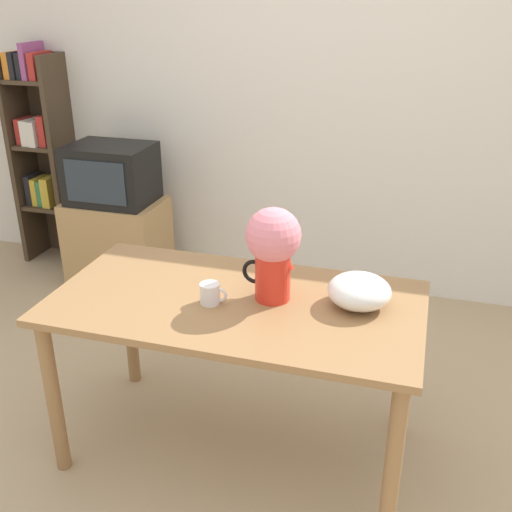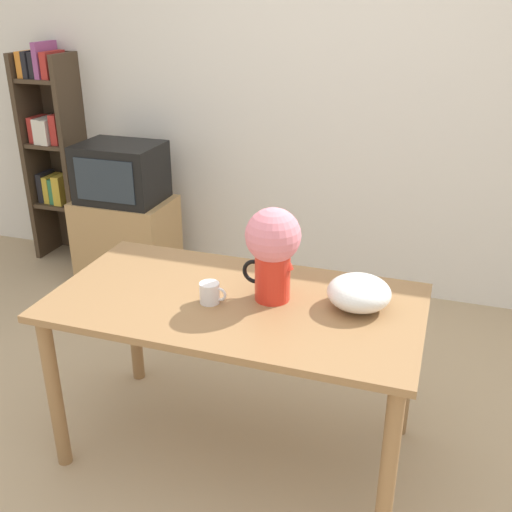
# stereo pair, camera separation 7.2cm
# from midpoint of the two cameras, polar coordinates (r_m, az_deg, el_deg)

# --- Properties ---
(ground_plane) EXTENTS (12.00, 12.00, 0.00)m
(ground_plane) POSITION_cam_midpoint_polar(r_m,az_deg,el_deg) (2.70, -2.55, -19.50)
(ground_plane) COLOR tan
(wall_back) EXTENTS (8.00, 0.05, 2.60)m
(wall_back) POSITION_cam_midpoint_polar(r_m,az_deg,el_deg) (3.83, 7.62, 15.42)
(wall_back) COLOR silver
(wall_back) RESTS_ON ground_plane
(table) EXTENTS (1.46, 0.77, 0.74)m
(table) POSITION_cam_midpoint_polar(r_m,az_deg,el_deg) (2.42, -1.06, -6.23)
(table) COLOR olive
(table) RESTS_ON ground_plane
(flower_vase) EXTENTS (0.23, 0.22, 0.38)m
(flower_vase) POSITION_cam_midpoint_polar(r_m,az_deg,el_deg) (2.28, 2.52, 0.88)
(flower_vase) COLOR red
(flower_vase) RESTS_ON table
(coffee_mug) EXTENTS (0.11, 0.08, 0.08)m
(coffee_mug) POSITION_cam_midpoint_polar(r_m,az_deg,el_deg) (2.34, -3.50, -3.53)
(coffee_mug) COLOR white
(coffee_mug) RESTS_ON table
(white_bowl) EXTENTS (0.25, 0.25, 0.13)m
(white_bowl) POSITION_cam_midpoint_polar(r_m,az_deg,el_deg) (2.32, 10.66, -3.45)
(white_bowl) COLOR white
(white_bowl) RESTS_ON table
(tv_stand) EXTENTS (0.62, 0.43, 0.60)m
(tv_stand) POSITION_cam_midpoint_polar(r_m,az_deg,el_deg) (4.15, -11.65, 1.36)
(tv_stand) COLOR tan
(tv_stand) RESTS_ON ground_plane
(tv_set) EXTENTS (0.52, 0.40, 0.37)m
(tv_set) POSITION_cam_midpoint_polar(r_m,az_deg,el_deg) (3.99, -12.24, 7.78)
(tv_set) COLOR black
(tv_set) RESTS_ON tv_stand
(bookshelf) EXTENTS (0.38, 0.29, 1.55)m
(bookshelf) POSITION_cam_midpoint_polar(r_m,az_deg,el_deg) (4.57, -18.20, 9.94)
(bookshelf) COLOR #423323
(bookshelf) RESTS_ON ground_plane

